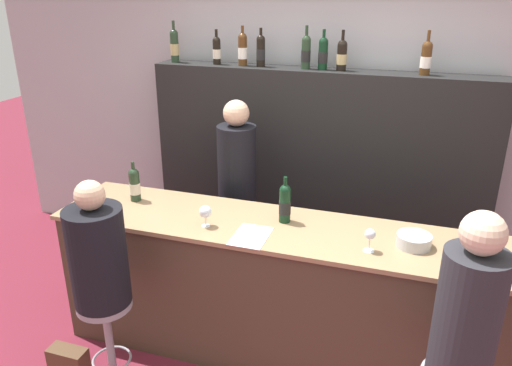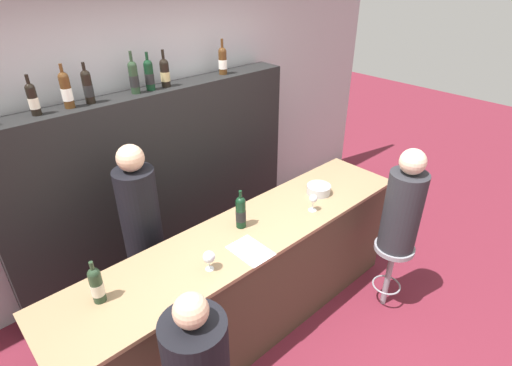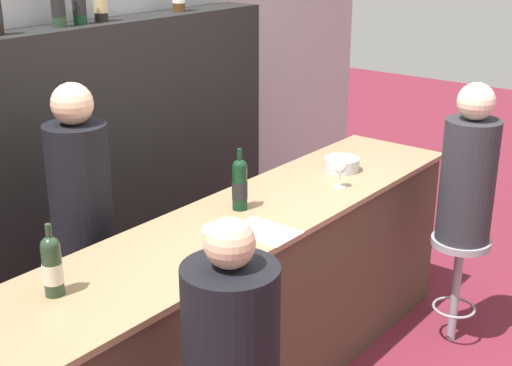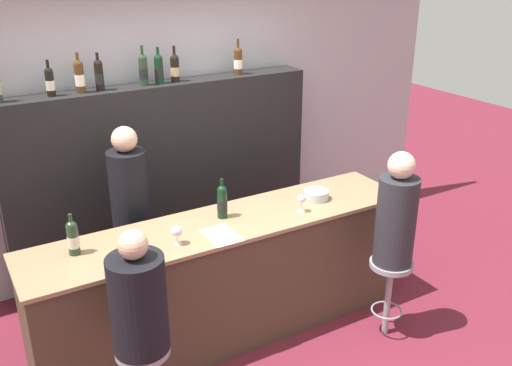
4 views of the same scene
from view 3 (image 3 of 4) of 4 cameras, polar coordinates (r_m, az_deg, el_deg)
wall_back at (r=4.36m, az=-15.23°, el=5.81°), size 6.40×0.05×2.60m
bar_counter at (r=3.68m, az=-0.38°, el=-9.63°), size 3.00×0.65×0.99m
back_bar_cabinet at (r=4.30m, az=-12.95°, el=0.26°), size 2.81×0.28×1.80m
wine_bottle_counter_0 at (r=2.80m, az=-16.00°, el=-6.35°), size 0.08×0.08×0.29m
wine_bottle_counter_1 at (r=3.48m, az=-1.32°, el=-0.07°), size 0.08×0.08×0.31m
wine_bottle_backbar_4 at (r=4.00m, az=-15.59°, el=13.82°), size 0.07×0.07×0.33m
wine_bottle_backbar_5 at (r=4.09m, az=-14.01°, el=13.98°), size 0.08×0.08×0.31m
wine_bottle_backbar_6 at (r=4.18m, az=-12.37°, el=14.14°), size 0.08×0.08×0.31m
wine_glass_0 at (r=3.03m, az=-3.65°, el=-3.91°), size 0.08×0.08×0.14m
wine_glass_1 at (r=3.80m, az=6.75°, el=1.11°), size 0.07×0.07×0.14m
metal_bowl at (r=4.09m, az=6.86°, el=1.51°), size 0.20×0.20×0.07m
tasting_menu at (r=3.27m, az=0.68°, el=-3.88°), size 0.21×0.30×0.00m
guest_seated_left at (r=2.48m, az=-2.02°, el=-12.49°), size 0.34×0.34×0.78m
bar_stool_right at (r=4.24m, az=15.91°, el=-6.17°), size 0.33×0.33×0.66m
guest_seated_right at (r=4.03m, az=16.64°, el=0.84°), size 0.30×0.30×0.89m
bartender at (r=3.65m, az=-13.45°, el=-5.72°), size 0.30×0.30×1.64m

